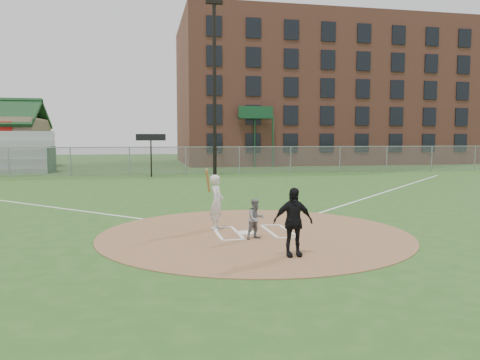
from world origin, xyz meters
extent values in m
plane|color=#29531C|center=(0.00, 0.00, 0.00)|extent=(140.00, 140.00, 0.00)
cylinder|color=#946946|center=(0.00, 0.00, 0.01)|extent=(8.40, 8.40, 0.02)
cube|color=white|center=(-0.24, 0.02, 0.04)|extent=(0.57, 0.57, 0.03)
cube|color=white|center=(9.00, 9.00, 0.01)|extent=(17.04, 17.04, 0.01)
imported|color=slate|center=(-0.13, -0.71, 0.54)|extent=(0.61, 0.55, 1.04)
imported|color=black|center=(0.25, -2.60, 0.77)|extent=(0.89, 0.38, 1.51)
cube|color=white|center=(-1.00, 0.15, 0.03)|extent=(0.08, 1.80, 0.01)
cube|color=white|center=(-0.45, 0.15, 0.03)|extent=(0.08, 1.80, 0.01)
cube|color=white|center=(-0.72, 1.05, 0.03)|extent=(0.62, 0.08, 0.01)
cube|color=white|center=(-0.72, -0.75, 0.03)|extent=(0.62, 0.08, 0.01)
cube|color=white|center=(1.00, 0.15, 0.03)|extent=(0.08, 1.80, 0.01)
cube|color=white|center=(0.45, 0.15, 0.03)|extent=(0.08, 1.80, 0.01)
cube|color=white|center=(0.72, 1.05, 0.03)|extent=(0.62, 0.08, 0.01)
cube|color=white|center=(0.72, -0.75, 0.03)|extent=(0.62, 0.08, 0.01)
imported|color=silver|center=(-0.93, 0.73, 0.80)|extent=(0.56, 0.66, 1.55)
cylinder|color=olive|center=(-1.23, 0.33, 1.45)|extent=(0.22, 0.60, 0.70)
cube|color=slate|center=(0.00, 22.00, 1.00)|extent=(56.00, 0.03, 2.00)
cube|color=gray|center=(0.00, 22.00, 2.00)|extent=(56.00, 0.06, 0.06)
cube|color=gray|center=(0.00, 22.00, 1.00)|extent=(56.08, 0.08, 2.00)
cube|color=#194728|center=(-10.00, 26.20, 1.00)|extent=(0.08, 3.20, 2.00)
cube|color=#975241|center=(16.00, 38.00, 7.50)|extent=(30.00, 16.00, 15.00)
cube|color=black|center=(15.90, 29.94, 7.40)|extent=(26.60, 0.10, 12.20)
cube|color=#194728|center=(7.00, 29.34, 4.50)|extent=(3.20, 1.00, 0.15)
cube|color=#194728|center=(7.00, 29.84, 2.25)|extent=(0.12, 0.12, 4.50)
cube|color=#194728|center=(8.50, 28.89, 2.25)|extent=(0.12, 0.12, 4.50)
cube|color=#194728|center=(7.00, 29.34, 5.05)|extent=(3.20, 0.08, 1.00)
cylinder|color=black|center=(2.00, 21.00, 6.00)|extent=(0.26, 0.26, 12.00)
cube|color=black|center=(2.00, 21.00, 12.10)|extent=(1.20, 0.30, 0.25)
cylinder|color=black|center=(-2.50, 20.20, 1.30)|extent=(0.10, 0.10, 2.60)
cube|color=black|center=(-2.50, 20.20, 2.70)|extent=(2.00, 0.10, 0.45)
camera|label=1|loc=(-2.88, -12.21, 2.57)|focal=35.00mm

